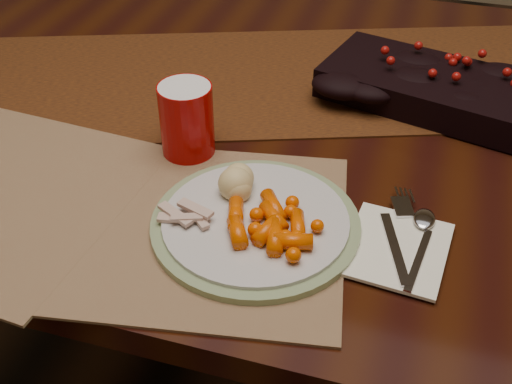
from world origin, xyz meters
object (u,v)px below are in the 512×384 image
(placemat_main, at_px, (164,224))
(mashed_potatoes, at_px, (248,177))
(dinner_plate, at_px, (256,223))
(centerpiece, at_px, (429,82))
(napkin, at_px, (396,248))
(baby_carrots, at_px, (267,225))
(red_cup, at_px, (187,120))
(dining_table, at_px, (306,272))
(turkey_shreds, at_px, (183,215))

(placemat_main, relative_size, mashed_potatoes, 5.77)
(dinner_plate, height_order, mashed_potatoes, mashed_potatoes)
(centerpiece, xyz_separation_m, dinner_plate, (-0.17, -0.37, -0.02))
(dinner_plate, bearing_deg, napkin, 2.86)
(baby_carrots, height_order, red_cup, red_cup)
(dining_table, xyz_separation_m, napkin, (0.16, -0.30, 0.38))
(mashed_potatoes, bearing_deg, dining_table, 82.42)
(turkey_shreds, relative_size, napkin, 0.48)
(placemat_main, distance_m, dinner_plate, 0.12)
(baby_carrots, bearing_deg, red_cup, 136.53)
(turkey_shreds, bearing_deg, dinner_plate, 19.26)
(centerpiece, height_order, baby_carrots, centerpiece)
(baby_carrots, bearing_deg, turkey_shreds, -174.33)
(centerpiece, height_order, placemat_main, centerpiece)
(dinner_plate, xyz_separation_m, baby_carrots, (0.02, -0.02, 0.02))
(dining_table, relative_size, turkey_shreds, 27.91)
(dinner_plate, xyz_separation_m, mashed_potatoes, (-0.02, 0.05, 0.03))
(napkin, bearing_deg, centerpiece, 95.27)
(centerpiece, distance_m, mashed_potatoes, 0.38)
(placemat_main, bearing_deg, dinner_plate, 3.18)
(centerpiece, xyz_separation_m, red_cup, (-0.31, -0.24, 0.02))
(dinner_plate, bearing_deg, red_cup, 136.60)
(napkin, bearing_deg, baby_carrots, -164.10)
(turkey_shreds, bearing_deg, centerpiece, 57.57)
(turkey_shreds, bearing_deg, red_cup, 109.27)
(centerpiece, distance_m, turkey_shreds, 0.48)
(mashed_potatoes, distance_m, red_cup, 0.14)
(placemat_main, distance_m, napkin, 0.28)
(placemat_main, relative_size, napkin, 3.35)
(centerpiece, xyz_separation_m, napkin, (-0.00, -0.37, -0.03))
(red_cup, bearing_deg, centerpiece, 37.89)
(centerpiece, bearing_deg, red_cup, -142.11)
(dinner_plate, xyz_separation_m, red_cup, (-0.14, 0.13, 0.04))
(centerpiece, relative_size, turkey_shreds, 5.03)
(dining_table, distance_m, napkin, 0.51)
(dining_table, distance_m, red_cup, 0.49)
(dinner_plate, distance_m, red_cup, 0.20)
(baby_carrots, bearing_deg, mashed_potatoes, 123.09)
(turkey_shreds, xyz_separation_m, napkin, (0.25, 0.04, -0.02))
(napkin, bearing_deg, dining_table, 123.76)
(mashed_potatoes, bearing_deg, napkin, -11.80)
(mashed_potatoes, height_order, turkey_shreds, mashed_potatoes)
(centerpiece, height_order, napkin, centerpiece)
(dining_table, height_order, placemat_main, placemat_main)
(placemat_main, xyz_separation_m, mashed_potatoes, (0.09, 0.07, 0.04))
(centerpiece, bearing_deg, napkin, -90.40)
(red_cup, bearing_deg, dinner_plate, -43.40)
(dining_table, distance_m, turkey_shreds, 0.53)
(turkey_shreds, height_order, napkin, turkey_shreds)
(mashed_potatoes, relative_size, red_cup, 0.75)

